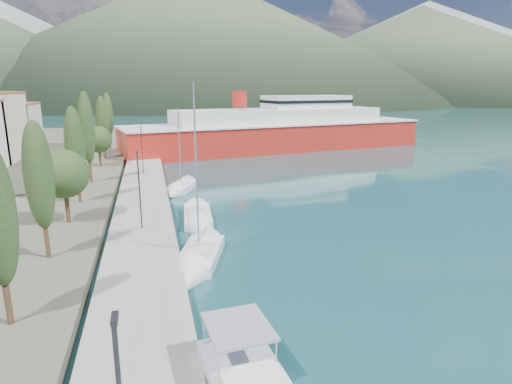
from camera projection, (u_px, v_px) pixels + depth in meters
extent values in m
plane|color=#18494D|center=(174.00, 125.00, 134.81)|extent=(1400.00, 1400.00, 0.00)
cube|color=gray|center=(143.00, 199.00, 44.05)|extent=(5.00, 88.00, 0.80)
cone|color=slate|center=(202.00, 35.00, 659.67)|extent=(760.00, 760.00, 180.00)
cone|color=slate|center=(425.00, 49.00, 669.31)|extent=(640.00, 640.00, 140.00)
cone|color=#3E5334|center=(196.00, 36.00, 394.25)|extent=(480.00, 480.00, 115.00)
cone|color=#3E5334|center=(418.00, 53.00, 430.31)|extent=(420.00, 420.00, 90.00)
cube|color=silver|center=(8.00, 128.00, 75.27)|extent=(9.00, 10.00, 8.00)
cube|color=#9E5138|center=(5.00, 104.00, 74.28)|extent=(9.20, 10.20, 0.30)
cylinder|color=#47301E|center=(8.00, 305.00, 20.12)|extent=(0.30, 0.30, 1.96)
cylinder|color=#47301E|center=(47.00, 243.00, 28.03)|extent=(0.30, 0.30, 1.99)
ellipsoid|color=#29411D|center=(39.00, 176.00, 26.96)|extent=(1.80, 1.80, 7.05)
cylinder|color=#47301E|center=(67.00, 208.00, 35.35)|extent=(0.36, 0.36, 2.49)
sphere|color=#29411D|center=(64.00, 174.00, 34.67)|extent=(3.99, 3.99, 3.99)
cylinder|color=#47301E|center=(79.00, 192.00, 41.62)|extent=(0.30, 0.30, 2.04)
ellipsoid|color=#29411D|center=(75.00, 144.00, 40.52)|extent=(1.80, 1.80, 7.23)
cylinder|color=#47301E|center=(91.00, 173.00, 50.26)|extent=(0.30, 0.30, 2.32)
ellipsoid|color=#29411D|center=(87.00, 128.00, 49.00)|extent=(1.80, 1.80, 8.21)
cylinder|color=#47301E|center=(100.00, 158.00, 60.48)|extent=(0.36, 0.36, 2.32)
sphere|color=#29411D|center=(98.00, 139.00, 59.85)|extent=(3.71, 3.71, 3.71)
cylinder|color=#47301E|center=(105.00, 151.00, 67.48)|extent=(0.30, 0.30, 2.13)
ellipsoid|color=#29411D|center=(102.00, 120.00, 66.33)|extent=(1.80, 1.80, 7.56)
cylinder|color=#47301E|center=(110.00, 143.00, 77.64)|extent=(0.30, 0.30, 2.21)
ellipsoid|color=#29411D|center=(108.00, 115.00, 76.44)|extent=(1.80, 1.80, 7.82)
cube|color=#2D2D33|center=(114.00, 319.00, 9.21)|extent=(0.15, 0.50, 0.12)
cylinder|color=#2D2D33|center=(140.00, 191.00, 33.07)|extent=(0.12, 0.12, 6.00)
cube|color=#2D2D33|center=(137.00, 152.00, 32.59)|extent=(0.15, 0.50, 0.12)
cylinder|color=#2D2D33|center=(142.00, 150.00, 54.51)|extent=(0.12, 0.12, 6.00)
cube|color=#2D2D33|center=(141.00, 126.00, 54.03)|extent=(0.15, 0.50, 0.12)
cube|color=gray|center=(238.00, 326.00, 16.50)|extent=(2.64, 3.05, 0.10)
cube|color=silver|center=(200.00, 256.00, 29.52)|extent=(4.27, 6.59, 0.98)
cube|color=silver|center=(199.00, 250.00, 28.97)|extent=(2.18, 2.79, 0.38)
cylinder|color=silver|center=(196.00, 178.00, 27.77)|extent=(0.12, 0.12, 10.32)
cone|color=silver|center=(188.00, 281.00, 25.73)|extent=(3.26, 3.49, 2.50)
cube|color=silver|center=(198.00, 217.00, 38.43)|extent=(2.87, 6.73, 0.93)
cube|color=silver|center=(198.00, 212.00, 37.86)|extent=(1.62, 2.73, 0.36)
cylinder|color=silver|center=(196.00, 150.00, 36.55)|extent=(0.12, 0.12, 11.32)
cone|color=silver|center=(200.00, 233.00, 34.41)|extent=(2.60, 3.24, 2.37)
cube|color=silver|center=(182.00, 188.00, 49.80)|extent=(3.97, 5.56, 0.87)
cube|color=silver|center=(181.00, 183.00, 49.34)|extent=(2.00, 2.39, 0.34)
cylinder|color=silver|center=(180.00, 147.00, 48.33)|extent=(0.12, 0.12, 8.74)
cone|color=silver|center=(173.00, 194.00, 46.66)|extent=(2.96, 3.04, 2.23)
cube|color=#B32017|center=(278.00, 138.00, 81.55)|extent=(59.10, 22.96, 5.59)
cube|color=silver|center=(279.00, 123.00, 80.88)|extent=(59.57, 23.39, 0.30)
cube|color=silver|center=(279.00, 117.00, 80.59)|extent=(41.11, 17.49, 2.99)
cube|color=silver|center=(306.00, 102.00, 82.43)|extent=(17.34, 10.42, 2.40)
cylinder|color=#B32017|center=(240.00, 99.00, 76.48)|extent=(2.59, 2.59, 2.79)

